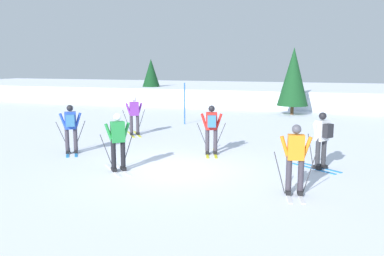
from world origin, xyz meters
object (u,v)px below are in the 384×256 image
object	(u,v)px
conifer_far_left	(151,76)
skier_blue	(71,127)
skier_orange	(295,158)
skier_green	(118,140)
skier_purple	(134,114)
trail_marker_pole	(185,104)
skier_red	(211,127)
skier_white	(322,138)
conifer_far_right	(293,77)

from	to	relation	value
conifer_far_left	skier_blue	bearing A→B (deg)	-73.67
skier_blue	skier_orange	bearing A→B (deg)	-15.15
skier_blue	skier_green	bearing A→B (deg)	-29.74
skier_purple	skier_green	bearing A→B (deg)	-67.46
skier_orange	trail_marker_pole	distance (m)	11.85
skier_red	skier_purple	bearing A→B (deg)	148.65
skier_purple	skier_blue	bearing A→B (deg)	-95.38
skier_purple	skier_red	xyz separation A→B (m)	(4.28, -2.61, 0.04)
skier_white	skier_red	distance (m)	3.74
skier_green	skier_red	world-z (taller)	same
skier_green	trail_marker_pole	bearing A→B (deg)	98.23
skier_red	trail_marker_pole	distance (m)	7.22
conifer_far_left	conifer_far_right	world-z (taller)	conifer_far_right
skier_green	trail_marker_pole	world-z (taller)	trail_marker_pole
conifer_far_left	skier_purple	bearing A→B (deg)	-68.10
skier_orange	conifer_far_right	xyz separation A→B (m)	(-1.50, 15.90, 1.41)
skier_white	conifer_far_right	world-z (taller)	conifer_far_right
skier_green	skier_orange	bearing A→B (deg)	-6.27
skier_purple	conifer_far_left	bearing A→B (deg)	111.90
skier_purple	skier_orange	xyz separation A→B (m)	(7.38, -6.16, -0.00)
skier_blue	skier_white	bearing A→B (deg)	4.07
skier_white	skier_red	xyz separation A→B (m)	(-3.64, 0.86, -0.00)
skier_white	conifer_far_right	distance (m)	13.44
skier_orange	conifer_far_right	bearing A→B (deg)	95.40
skier_orange	conifer_far_left	distance (m)	24.47
skier_red	skier_orange	bearing A→B (deg)	-48.89
skier_orange	conifer_far_left	bearing A→B (deg)	122.62
skier_green	skier_orange	size ratio (longest dim) A/B	1.00
conifer_far_left	skier_orange	bearing A→B (deg)	-57.38
conifer_far_left	conifer_far_right	distance (m)	12.58
skier_orange	skier_blue	bearing A→B (deg)	164.85
trail_marker_pole	skier_orange	bearing A→B (deg)	-57.23
skier_blue	conifer_far_right	xyz separation A→B (m)	(6.26, 13.80, 1.37)
skier_white	conifer_far_right	bearing A→B (deg)	98.79
skier_red	skier_green	bearing A→B (deg)	-123.04
skier_green	skier_blue	size ratio (longest dim) A/B	1.00
skier_white	trail_marker_pole	distance (m)	10.06
trail_marker_pole	skier_blue	bearing A→B (deg)	-99.72
skier_purple	trail_marker_pole	bearing A→B (deg)	75.76
skier_orange	skier_blue	size ratio (longest dim) A/B	1.00
skier_red	skier_white	bearing A→B (deg)	-13.31
skier_purple	skier_blue	xyz separation A→B (m)	(-0.38, -4.06, 0.04)
skier_white	skier_orange	xyz separation A→B (m)	(-0.54, -2.69, -0.04)
skier_green	skier_orange	world-z (taller)	same
skier_white	skier_red	world-z (taller)	same
conifer_far_right	trail_marker_pole	bearing A→B (deg)	-129.59
skier_green	skier_red	size ratio (longest dim) A/B	1.00
skier_red	conifer_far_left	distance (m)	19.83
conifer_far_left	conifer_far_right	size ratio (longest dim) A/B	0.85
skier_orange	skier_red	bearing A→B (deg)	131.11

